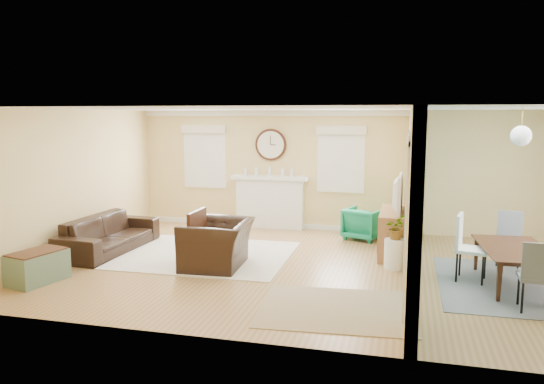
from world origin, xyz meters
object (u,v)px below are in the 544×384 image
object	(u,v)px
credenza	(393,233)
green_chair	(363,224)
eames_chair	(217,244)
dining_table	(516,267)
sofa	(109,234)

from	to	relation	value
credenza	green_chair	bearing A→B (deg)	120.00
green_chair	eames_chair	bearing A→B (deg)	69.74
eames_chair	dining_table	bearing A→B (deg)	88.30
sofa	dining_table	distance (m)	6.91
sofa	dining_table	size ratio (longest dim) A/B	1.36
green_chair	credenza	distance (m)	1.24
eames_chair	green_chair	world-z (taller)	eames_chair
sofa	credenza	size ratio (longest dim) A/B	1.55
eames_chair	sofa	bearing A→B (deg)	-105.50
credenza	dining_table	xyz separation A→B (m)	(1.80, -1.41, -0.11)
eames_chair	credenza	size ratio (longest dim) A/B	0.82
sofa	eames_chair	distance (m)	2.35
eames_chair	dining_table	world-z (taller)	eames_chair
sofa	green_chair	world-z (taller)	sofa
dining_table	green_chair	bearing A→B (deg)	39.86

